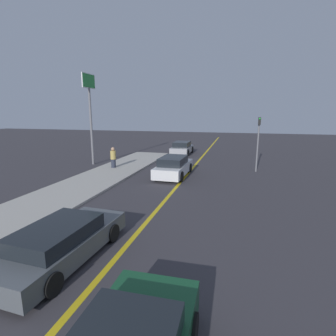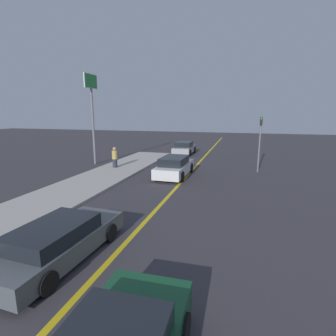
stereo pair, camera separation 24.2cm
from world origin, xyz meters
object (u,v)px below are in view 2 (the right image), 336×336
at_px(car_parked_left_lot, 184,148).
at_px(pedestrian_mid_group, 115,157).
at_px(car_ahead_center, 58,241).
at_px(traffic_light, 260,139).
at_px(roadside_sign, 92,99).
at_px(car_far_distant, 175,167).

xyz_separation_m(car_parked_left_lot, pedestrian_mid_group, (-3.65, -9.12, 0.28)).
bearing_deg(pedestrian_mid_group, car_ahead_center, -70.08).
height_order(car_parked_left_lot, pedestrian_mid_group, pedestrian_mid_group).
height_order(car_parked_left_lot, traffic_light, traffic_light).
bearing_deg(car_parked_left_lot, pedestrian_mid_group, -111.75).
distance_m(pedestrian_mid_group, traffic_light, 11.27).
relative_size(car_ahead_center, pedestrian_mid_group, 2.96).
xyz_separation_m(pedestrian_mid_group, roadside_sign, (-2.63, 1.35, 4.60)).
relative_size(pedestrian_mid_group, traffic_light, 0.40).
bearing_deg(car_ahead_center, traffic_light, 68.77).
xyz_separation_m(car_ahead_center, pedestrian_mid_group, (-4.53, 12.49, 0.34)).
xyz_separation_m(car_far_distant, roadside_sign, (-7.85, 2.39, 4.85)).
bearing_deg(car_parked_left_lot, car_ahead_center, -87.61).
relative_size(car_parked_left_lot, pedestrian_mid_group, 2.54).
relative_size(car_parked_left_lot, roadside_sign, 0.55).
distance_m(car_parked_left_lot, pedestrian_mid_group, 9.83).
height_order(car_far_distant, car_parked_left_lot, car_far_distant).
height_order(car_ahead_center, roadside_sign, roadside_sign).
relative_size(car_ahead_center, traffic_light, 1.18).
bearing_deg(car_parked_left_lot, car_far_distant, -81.17).
bearing_deg(pedestrian_mid_group, roadside_sign, 152.76).
bearing_deg(roadside_sign, car_far_distant, -16.92).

